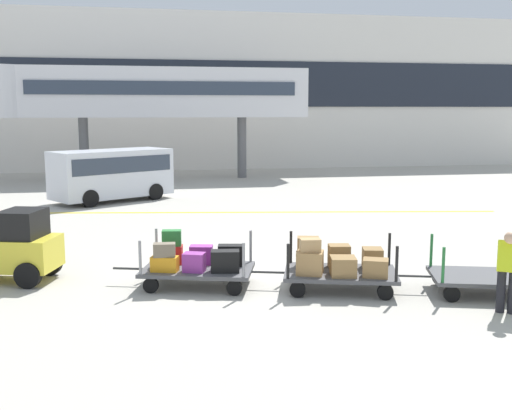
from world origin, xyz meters
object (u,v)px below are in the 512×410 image
baggage_cart_lead (197,262)px  shuttle_van (112,171)px  baggage_cart_middle (337,265)px  baggage_cart_tail (489,278)px  baggage_handler (508,268)px  baggage_tug (9,247)px

baggage_cart_lead → shuttle_van: bearing=99.9°
shuttle_van → baggage_cart_lead: bearing=-80.1°
baggage_cart_middle → shuttle_van: size_ratio=0.61×
baggage_cart_lead → baggage_cart_tail: 6.00m
baggage_cart_middle → shuttle_van: bearing=110.1°
baggage_handler → shuttle_van: 17.70m
baggage_cart_lead → shuttle_van: shuttle_van is taller
baggage_cart_lead → baggage_cart_middle: baggage_cart_lead is taller
baggage_tug → baggage_handler: (9.39, -4.04, 0.11)m
baggage_cart_middle → baggage_handler: baggage_handler is taller
baggage_cart_tail → shuttle_van: shuttle_van is taller
baggage_cart_middle → baggage_cart_tail: 3.08m
baggage_cart_tail → shuttle_van: size_ratio=0.61×
baggage_tug → baggage_cart_tail: baggage_tug is taller
baggage_cart_middle → shuttle_van: (-5.10, 13.91, 0.69)m
baggage_cart_tail → baggage_handler: 1.33m
baggage_tug → baggage_cart_middle: 7.09m
baggage_tug → baggage_cart_middle: size_ratio=0.75×
baggage_cart_middle → baggage_handler: (2.59, -2.03, 0.32)m
baggage_tug → shuttle_van: size_ratio=0.46×
baggage_tug → baggage_cart_middle: (6.80, -2.00, -0.21)m
baggage_handler → shuttle_van: size_ratio=0.31×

